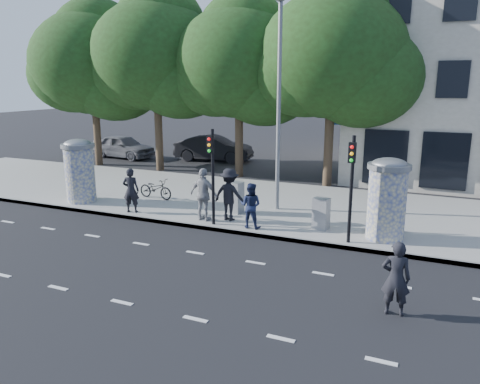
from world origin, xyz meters
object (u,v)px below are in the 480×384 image
at_px(cabinet_left, 235,197).
at_px(car_left, 123,146).
at_px(car_mid, 214,148).
at_px(ped_a, 80,181).
at_px(cabinet_right, 321,214).
at_px(traffic_pole_near, 212,167).
at_px(ped_b, 131,190).
at_px(ad_column_right, 387,197).
at_px(ped_e, 204,195).
at_px(ped_d, 229,194).
at_px(street_lamp, 279,90).
at_px(traffic_pole_far, 351,179).
at_px(man_road, 396,278).
at_px(bicycle, 156,189).
at_px(ped_c, 251,205).
at_px(ad_column_left, 80,169).

distance_m(cabinet_left, car_left, 16.06).
bearing_deg(car_mid, ped_a, 169.14).
relative_size(cabinet_right, car_mid, 0.22).
relative_size(traffic_pole_near, ped_b, 1.95).
relative_size(ad_column_right, ped_e, 1.36).
bearing_deg(ped_d, ad_column_right, -174.50).
distance_m(ad_column_right, street_lamp, 5.81).
relative_size(ad_column_right, cabinet_left, 2.18).
bearing_deg(cabinet_right, car_mid, 141.94).
distance_m(ad_column_right, cabinet_right, 2.31).
height_order(traffic_pole_far, cabinet_left, traffic_pole_far).
xyz_separation_m(traffic_pole_near, ped_d, (0.30, 0.76, -1.12)).
relative_size(ped_b, ped_e, 0.90).
bearing_deg(cabinet_left, cabinet_right, 2.34).
bearing_deg(car_mid, traffic_pole_far, -147.25).
relative_size(ped_e, man_road, 1.12).
height_order(street_lamp, ped_b, street_lamp).
distance_m(cabinet_left, car_mid, 12.95).
height_order(cabinet_left, car_left, car_left).
distance_m(traffic_pole_near, man_road, 7.82).
relative_size(ad_column_right, traffic_pole_near, 0.78).
bearing_deg(bicycle, man_road, -115.18).
height_order(traffic_pole_far, bicycle, traffic_pole_far).
xyz_separation_m(traffic_pole_far, ped_c, (-3.44, 0.22, -1.28)).
bearing_deg(traffic_pole_near, ped_e, 147.81).
xyz_separation_m(ped_c, cabinet_left, (-1.27, 1.52, -0.19)).
height_order(cabinet_left, cabinet_right, cabinet_left).
height_order(ped_c, man_road, ped_c).
distance_m(ad_column_right, traffic_pole_far, 1.52).
relative_size(traffic_pole_far, ped_b, 1.95).
bearing_deg(ad_column_left, ad_column_right, 0.92).
distance_m(traffic_pole_near, ped_d, 1.39).
bearing_deg(ped_e, ped_b, 10.17).
bearing_deg(ped_e, traffic_pole_far, -176.15).
xyz_separation_m(ad_column_right, ped_c, (-4.44, -0.69, -0.59)).
distance_m(ped_b, ped_e, 3.11).
distance_m(street_lamp, man_road, 9.43).
bearing_deg(bicycle, ad_column_left, 127.89).
xyz_separation_m(traffic_pole_near, car_left, (-12.65, 11.51, -1.45)).
height_order(ped_c, car_mid, ped_c).
bearing_deg(traffic_pole_near, car_mid, 116.65).
distance_m(man_road, car_mid, 21.35).
bearing_deg(ped_e, bicycle, -23.07).
xyz_separation_m(man_road, cabinet_right, (-2.95, 5.02, -0.17)).
height_order(ad_column_left, cabinet_left, ad_column_left).
bearing_deg(ped_b, car_left, -70.28).
bearing_deg(car_mid, car_left, 94.29).
distance_m(traffic_pole_far, cabinet_left, 5.23).
bearing_deg(cabinet_right, bicycle, -178.29).
height_order(traffic_pole_near, ped_d, traffic_pole_near).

